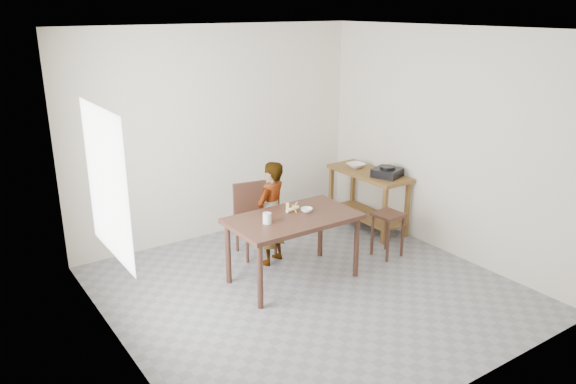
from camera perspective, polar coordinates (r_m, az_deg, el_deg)
floor at (r=6.14m, az=2.14°, el=-10.05°), size 4.00×4.00×0.04m
ceiling at (r=5.40m, az=2.50°, el=16.42°), size 4.00×4.00×0.04m
wall_back at (r=7.29m, az=-7.25°, el=5.96°), size 4.00×0.04×2.70m
wall_front at (r=4.26m, az=18.73°, el=-4.06°), size 4.00×0.04×2.70m
wall_left at (r=4.75m, az=-17.66°, el=-1.63°), size 0.04×4.00×2.70m
wall_right at (r=6.98m, az=15.80°, el=4.84°), size 0.04×4.00×2.70m
window_pane at (r=4.90m, az=-17.98°, el=0.80°), size 0.02×1.10×1.30m
dining_table at (r=6.19m, az=0.53°, el=-5.74°), size 1.40×0.80×0.75m
prep_counter at (r=7.69m, az=8.08°, el=-0.77°), size 0.50×1.20×0.80m
child at (r=6.51m, az=-1.72°, el=-2.17°), size 0.53×0.45×1.24m
dining_chair at (r=6.79m, az=-3.29°, el=-2.95°), size 0.49×0.49×0.87m
stool at (r=6.91m, az=10.06°, el=-4.26°), size 0.33×0.33×0.55m
glass_tumbler at (r=5.84m, az=-2.14°, el=-2.67°), size 0.11×0.11×0.11m
small_bowl at (r=6.17m, az=1.90°, el=-1.83°), size 0.13×0.13×0.04m
banana at (r=6.18m, az=0.45°, el=-1.69°), size 0.20×0.15×0.07m
serving_bowl at (r=7.73m, az=6.91°, el=2.71°), size 0.25×0.25×0.06m
gas_burner at (r=7.36m, az=10.05°, el=1.96°), size 0.41×0.41×0.11m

